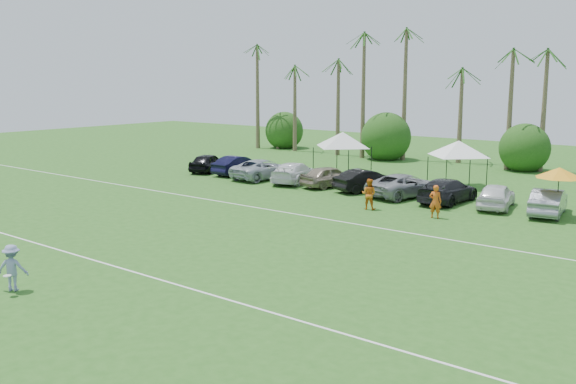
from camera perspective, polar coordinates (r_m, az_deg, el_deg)
The scene contains 29 objects.
ground at distance 26.87m, azimuth -21.69°, elevation -6.21°, with size 120.00×120.00×0.00m, color #285A1B.
field_lines at distance 31.41m, azimuth -8.97°, elevation -3.27°, with size 80.00×12.10×0.01m.
palm_tree_0 at distance 67.43m, azimuth -2.94°, elevation 10.37°, with size 2.40×2.40×8.90m.
palm_tree_1 at distance 64.24m, azimuth 0.47°, elevation 11.17°, with size 2.40×2.40×9.90m.
palm_tree_2 at distance 61.30m, azimuth 4.23°, elevation 11.99°, with size 2.40×2.40×10.90m.
palm_tree_3 at distance 59.17m, azimuth 7.52°, elevation 12.82°, with size 2.40×2.40×11.90m.
palm_tree_4 at distance 57.14m, azimuth 10.95°, elevation 10.23°, with size 2.40×2.40×8.90m.
palm_tree_5 at distance 55.39m, azimuth 14.71°, elevation 11.00°, with size 2.40×2.40×9.90m.
palm_tree_6 at distance 53.91m, azimuth 18.72°, elevation 11.75°, with size 2.40×2.40×10.90m.
palm_tree_7 at distance 52.70m, azimuth 22.95°, elevation 12.46°, with size 2.40×2.40×11.90m.
bush_tree_0 at distance 66.48m, azimuth -0.37°, elevation 5.48°, with size 4.00×4.00×4.00m.
bush_tree_1 at distance 59.22m, azimuth 9.50°, elevation 4.76°, with size 4.00×4.00×4.00m.
bush_tree_2 at distance 54.44m, azimuth 20.61°, elevation 3.79°, with size 4.00×4.00×4.00m.
sideline_player_a at distance 34.15m, azimuth 12.97°, elevation -0.83°, with size 0.64×0.42×1.75m, color #DB5718.
sideline_player_b at distance 35.77m, azimuth 7.20°, elevation -0.18°, with size 0.84×0.65×1.72m, color orange.
canopy_tent_left at distance 47.29m, azimuth 4.90°, elevation 5.33°, with size 4.73×4.73×3.83m.
canopy_tent_right at distance 43.99m, azimuth 14.95°, elevation 4.44°, with size 4.48×4.48×3.63m.
market_umbrella at distance 35.81m, azimuth 22.98°, elevation 1.59°, with size 2.40×2.40×2.68m.
frisbee_player at distance 24.03m, azimuth -23.31°, elevation -6.21°, with size 1.19×1.13×1.62m.
parked_car_0 at distance 50.12m, azimuth -7.10°, elevation 2.61°, with size 1.68×4.19×1.43m, color black.
parked_car_1 at distance 48.39m, azimuth -4.46°, elevation 2.39°, with size 1.51×4.33×1.43m, color black.
parked_car_2 at distance 46.22m, azimuth -2.22°, elevation 2.04°, with size 2.37×5.13×1.43m, color #ABB2BB.
parked_car_3 at distance 44.49m, azimuth 0.63°, elevation 1.74°, with size 2.00×4.91×1.43m, color white.
parked_car_4 at distance 42.92m, azimuth 3.71°, elevation 1.40°, with size 1.68×4.19×1.43m, color gray.
parked_car_5 at distance 41.43m, azimuth 6.98°, elevation 1.03°, with size 1.51×4.33×1.43m, color black.
parked_car_6 at distance 39.89m, azimuth 10.33°, elevation 0.59°, with size 2.37×5.13×1.43m, color gray.
parked_car_7 at distance 38.61m, azimuth 14.01°, elevation 0.13°, with size 2.00×4.91×1.43m, color black.
parked_car_8 at distance 37.67m, azimuth 18.02°, elevation -0.31°, with size 1.68×4.19×1.43m, color white.
parked_car_9 at distance 36.77m, azimuth 22.13°, elevation -0.82°, with size 1.51×4.33×1.43m, color gray.
Camera 1 is at (22.63, -12.55, 7.25)m, focal length 40.00 mm.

